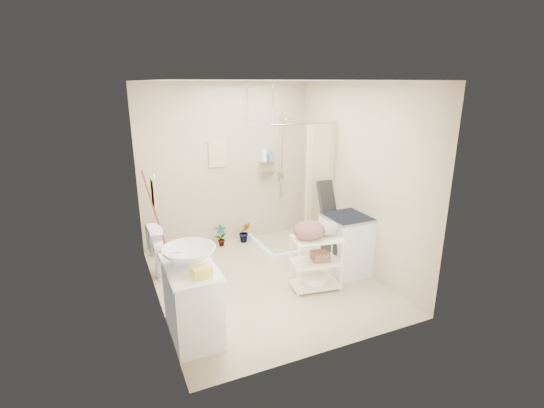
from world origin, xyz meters
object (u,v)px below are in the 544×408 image
at_px(vanity, 192,300).
at_px(laundry_rack, 316,258).
at_px(toilet, 177,249).
at_px(washing_machine, 346,244).

relative_size(vanity, laundry_rack, 1.06).
height_order(toilet, laundry_rack, laundry_rack).
distance_m(washing_machine, laundry_rack, 0.66).
height_order(toilet, washing_machine, washing_machine).
distance_m(toilet, washing_machine, 2.36).
height_order(vanity, washing_machine, washing_machine).
bearing_deg(toilet, washing_machine, -114.74).
distance_m(vanity, washing_machine, 2.36).
height_order(vanity, laundry_rack, laundry_rack).
height_order(washing_machine, laundry_rack, laundry_rack).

